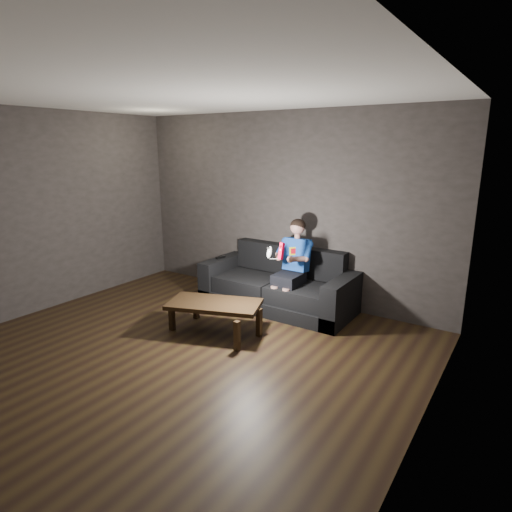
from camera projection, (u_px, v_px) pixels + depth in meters
The scene contains 11 objects.
floor at pixel (163, 363), 4.50m from camera, with size 5.00×5.00×0.00m, color black.
back_wall at pixel (284, 208), 6.18m from camera, with size 5.00×0.04×2.70m, color #342F2D.
left_wall at pixel (18, 215), 5.50m from camera, with size 0.04×5.00×2.70m, color #342F2D.
right_wall at pixel (423, 280), 2.82m from camera, with size 0.04×5.00×2.70m, color #342F2D.
ceiling at pixel (147, 90), 3.82m from camera, with size 5.00×5.00×0.02m, color silver.
sofa at pixel (278, 288), 6.02m from camera, with size 2.14×0.92×0.83m.
child at pixel (293, 260), 5.74m from camera, with size 0.49×0.61×1.21m.
wii_remote_red at pixel (281, 251), 5.25m from camera, with size 0.07×0.09×0.21m.
nunchuk_white at pixel (269, 252), 5.36m from camera, with size 0.08×0.11×0.17m.
wii_remote_black at pixel (221, 257), 6.39m from camera, with size 0.08×0.17×0.03m.
coffee_table at pixel (214, 306), 5.13m from camera, with size 1.21×0.89×0.40m.
Camera 1 is at (3.07, -2.86, 2.21)m, focal length 30.00 mm.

